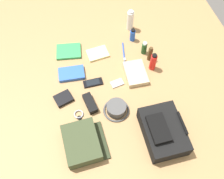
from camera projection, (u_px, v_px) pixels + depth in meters
ground_plane at (112, 93)px, 1.69m from camera, size 2.64×2.02×0.02m
backpack at (163, 131)px, 1.48m from camera, size 0.32×0.23×0.13m
toiletry_pouch at (82, 143)px, 1.46m from camera, size 0.26×0.25×0.08m
bucket_hat at (116, 109)px, 1.59m from camera, size 0.17×0.17×0.06m
toothpaste_tube at (130, 20)px, 1.91m from camera, size 0.05×0.05×0.17m
deodorant_spray at (133, 35)px, 1.88m from camera, size 0.04×0.04×0.11m
shampoo_bottle at (144, 48)px, 1.82m from camera, size 0.04×0.04×0.10m
cologne_bottle at (150, 54)px, 1.78m from camera, size 0.03×0.03×0.12m
sunscreen_spray at (153, 62)px, 1.73m from camera, size 0.04×0.04×0.15m
paperback_novel at (69, 51)px, 1.85m from camera, size 0.16×0.20×0.02m
travel_guidebook at (72, 74)px, 1.75m from camera, size 0.12×0.18×0.03m
cell_phone at (93, 83)px, 1.71m from camera, size 0.06×0.13×0.01m
media_player at (117, 83)px, 1.71m from camera, size 0.07×0.09×0.01m
wristwatch at (79, 115)px, 1.59m from camera, size 0.07×0.06×0.01m
toothbrush at (124, 53)px, 1.85m from camera, size 0.18×0.04×0.02m
wallet at (63, 98)px, 1.64m from camera, size 0.12×0.13×0.02m
notepad at (98, 53)px, 1.84m from camera, size 0.13×0.16×0.02m
folded_towel at (136, 73)px, 1.74m from camera, size 0.21×0.15×0.04m
sunglasses_case at (90, 103)px, 1.62m from camera, size 0.15×0.08×0.04m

